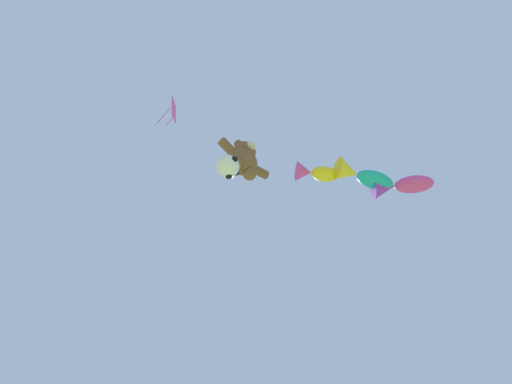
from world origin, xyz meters
TOP-DOWN VIEW (x-y plane):
  - teddy_bear_kite at (-0.07, 3.37)m, footprint 2.25×0.99m
  - soccer_ball_kite at (-0.68, 3.36)m, footprint 0.83×0.83m
  - fish_kite_goldfin at (2.44, 2.20)m, footprint 1.72×1.45m
  - fish_kite_teal at (3.94, 1.14)m, footprint 2.52×1.64m
  - fish_kite_magenta at (5.35, 0.47)m, footprint 2.18×2.25m
  - diamond_kite at (-3.08, 4.34)m, footprint 0.77×0.88m

SIDE VIEW (x-z plane):
  - soccer_ball_kite at x=-0.68m, z-range 10.99..11.76m
  - teddy_bear_kite at x=-0.07m, z-range 11.85..14.13m
  - fish_kite_magenta at x=5.35m, z-range 12.88..13.77m
  - fish_kite_goldfin at x=2.44m, z-range 12.97..13.72m
  - fish_kite_teal at x=3.94m, z-range 12.95..13.87m
  - diamond_kite at x=-3.08m, z-range 13.79..16.49m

